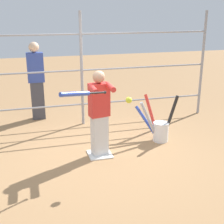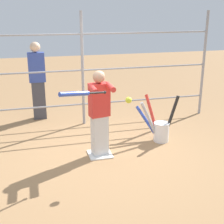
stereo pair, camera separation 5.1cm
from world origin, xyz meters
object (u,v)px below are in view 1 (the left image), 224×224
Objects in this scene: batter at (99,111)px; baseball_bat_swinging at (79,94)px; bat_bucket at (159,128)px; bystander_behind_fence at (36,80)px; softball_in_flight at (129,100)px.

batter is 1.96× the size of baseball_bat_swinging.
bat_bucket is 0.51× the size of bystander_behind_fence.
batter is at bearing 112.59° from bystander_behind_fence.
bystander_behind_fence is (0.49, -2.88, -0.40)m from baseball_bat_swinging.
bystander_behind_fence reaches higher than baseball_bat_swinging.
bystander_behind_fence reaches higher than batter.
bystander_behind_fence is at bearing -41.27° from bat_bucket.
softball_in_flight is 0.11× the size of bat_bucket.
batter is 15.49× the size of softball_in_flight.
softball_in_flight is (-0.74, -0.02, -0.15)m from baseball_bat_swinging.
baseball_bat_swinging reaches higher than bat_bucket.
softball_in_flight is 0.05× the size of bystander_behind_fence.
bystander_behind_fence is at bearing -67.41° from batter.
bystander_behind_fence is (0.93, -2.23, 0.11)m from batter.
baseball_bat_swinging is at bearing 30.05° from bat_bucket.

